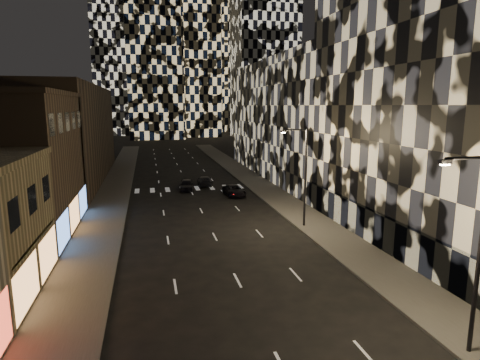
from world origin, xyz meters
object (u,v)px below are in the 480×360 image
streetlight_far (303,170)px  car_dark_oncoming (205,181)px  car_dark_rightlane (234,191)px  streetlight_near (476,242)px  car_dark_midlane (187,185)px

streetlight_far → car_dark_oncoming: size_ratio=1.93×
car_dark_oncoming → car_dark_rightlane: 7.74m
streetlight_near → car_dark_rightlane: streetlight_near is taller
streetlight_far → car_dark_rightlane: streetlight_far is taller
streetlight_near → car_dark_oncoming: 42.31m
car_dark_oncoming → streetlight_far: bearing=110.2°
car_dark_midlane → car_dark_rightlane: car_dark_midlane is taller
car_dark_midlane → car_dark_oncoming: (2.79, 2.53, -0.05)m
streetlight_near → car_dark_rightlane: 34.84m
streetlight_near → streetlight_far: bearing=90.0°
streetlight_far → streetlight_near: bearing=-90.0°
streetlight_near → car_dark_midlane: bearing=102.8°
streetlight_far → car_dark_oncoming: (-6.07, 21.61, -4.68)m
car_dark_midlane → car_dark_rightlane: bearing=-33.9°
car_dark_oncoming → car_dark_rightlane: (2.73, -7.25, -0.02)m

